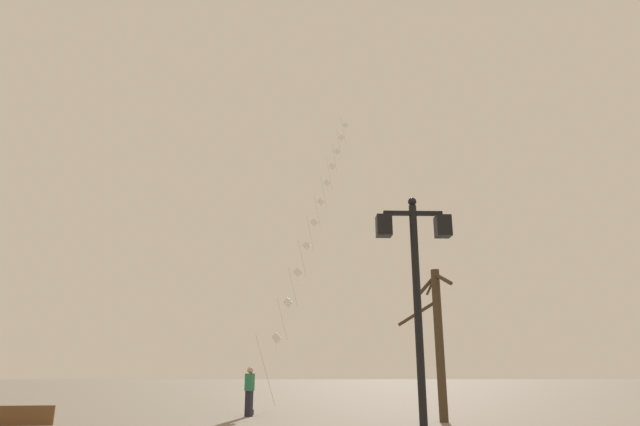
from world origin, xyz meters
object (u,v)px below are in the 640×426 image
(twin_lantern_lamp_post, at_px, (416,274))
(kite_train, at_px, (318,211))
(kite_flyer, at_px, (249,390))
(bare_tree, at_px, (438,336))

(twin_lantern_lamp_post, bearing_deg, kite_train, 93.54)
(kite_flyer, bearing_deg, bare_tree, -93.61)
(kite_train, bearing_deg, kite_flyer, -106.49)
(kite_flyer, xyz_separation_m, bare_tree, (6.43, -2.36, 1.78))
(kite_train, height_order, bare_tree, kite_train)
(kite_flyer, bearing_deg, kite_train, 0.06)
(kite_flyer, bearing_deg, twin_lantern_lamp_post, -143.39)
(twin_lantern_lamp_post, bearing_deg, bare_tree, 73.80)
(bare_tree, bearing_deg, kite_train, 107.77)
(twin_lantern_lamp_post, height_order, bare_tree, bare_tree)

